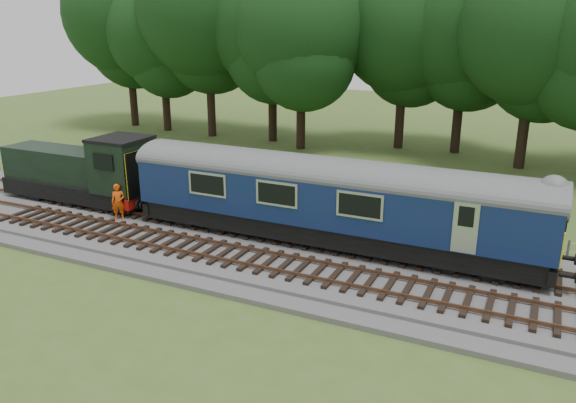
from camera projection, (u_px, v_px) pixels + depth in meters
The scene contains 9 objects.
ground at pixel (348, 269), 22.77m from camera, with size 120.00×120.00×0.00m, color #486625.
ballast at pixel (349, 265), 22.72m from camera, with size 70.00×7.00×0.35m, color #4C4C4F.
track_north at pixel (360, 247), 23.85m from camera, with size 67.20×2.40×0.21m.
track_south at pixel (335, 275), 21.27m from camera, with size 67.20×2.40×0.21m.
fence at pixel (380, 233), 26.64m from camera, with size 64.00×0.12×1.00m, color #6B6054, non-canonical shape.
tree_line at pixel (447, 157), 41.71m from camera, with size 70.00×8.00×18.00m, color black, non-canonical shape.
dmu_railcar at pixel (330, 194), 23.76m from camera, with size 18.05×2.86×3.88m.
shunter_loco at pixel (83, 172), 29.62m from camera, with size 8.91×2.60×3.38m.
worker at pixel (118, 202), 27.17m from camera, with size 0.65×0.43×1.78m, color #F2500C.
Camera 1 is at (6.69, -19.90, 9.56)m, focal length 35.00 mm.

